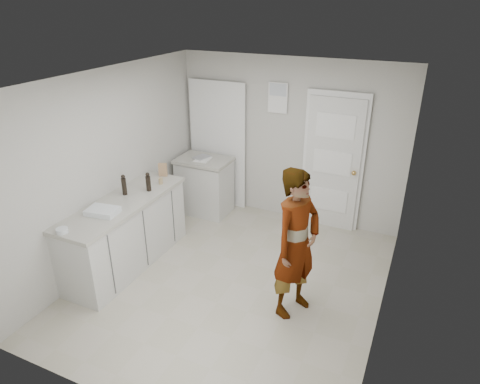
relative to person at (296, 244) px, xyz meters
The scene contains 12 objects.
ground 1.21m from the person, 168.84° to the left, with size 4.00×4.00×0.00m, color #AFA992.
room_shell 2.35m from the person, 115.38° to the left, with size 4.00×4.00×4.00m.
main_counter 2.32m from the person, behind, with size 0.64×1.96×0.93m.
side_counter 2.73m from the person, 140.51° to the left, with size 0.84×0.61×0.93m.
person is the anchor object (origin of this frame).
cake_mix_box 2.43m from the person, 159.13° to the left, with size 0.12×0.05×0.19m, color #9B784D.
spice_jar 2.23m from the person, 163.94° to the left, with size 0.06×0.06×0.09m, color tan.
oil_cruet_a 2.19m from the person, behind, with size 0.06×0.06×0.26m.
oil_cruet_b 2.38m from the person, behind, with size 0.06×0.06×0.28m.
baking_dish 2.30m from the person, 169.93° to the right, with size 0.39×0.31×0.06m.
egg_bowl 2.55m from the person, 158.40° to the right, with size 0.13×0.13×0.05m.
papers 2.67m from the person, 140.92° to the left, with size 0.22×0.28×0.01m, color white.
Camera 1 is at (1.91, -3.96, 3.28)m, focal length 32.00 mm.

